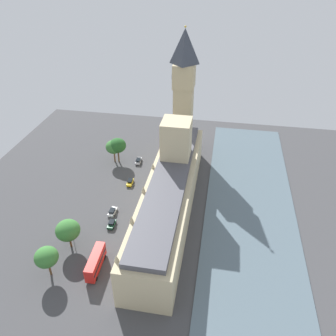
{
  "coord_description": "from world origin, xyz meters",
  "views": [
    {
      "loc": [
        -16.01,
        81.42,
        71.71
      ],
      "look_at": [
        1.0,
        -14.65,
        7.34
      ],
      "focal_mm": 35.88,
      "sensor_mm": 36.0,
      "label": 1
    }
  ],
  "objects": [
    {
      "name": "car_yellow_cab_kerbside",
      "position": [
        14.61,
        -12.89,
        0.89
      ],
      "size": [
        2.13,
        4.46,
        1.74
      ],
      "rotation": [
        0.0,
        0.0,
        0.05
      ],
      "color": "gold",
      "rests_on": "ground"
    },
    {
      "name": "plane_tree_under_trees",
      "position": [
        24.28,
        29.6,
        6.49
      ],
      "size": [
        6.04,
        6.04,
        9.09
      ],
      "color": "brown",
      "rests_on": "ground"
    },
    {
      "name": "car_dark_green_leading",
      "position": [
        14.33,
        9.31,
        0.89
      ],
      "size": [
        1.95,
        4.03,
        1.74
      ],
      "rotation": [
        0.0,
        0.0,
        0.01
      ],
      "color": "#19472D",
      "rests_on": "ground"
    },
    {
      "name": "clock_tower",
      "position": [
        -0.31,
        -41.87,
        25.35
      ],
      "size": [
        8.28,
        8.28,
        49.06
      ],
      "color": "tan",
      "rests_on": "ground"
    },
    {
      "name": "river_thames",
      "position": [
        -27.73,
        0.0,
        0.12
      ],
      "size": [
        28.66,
        127.78,
        0.25
      ],
      "primitive_type": "cube",
      "color": "slate",
      "rests_on": "ground"
    },
    {
      "name": "ground_plane",
      "position": [
        0.0,
        0.0,
        0.0
      ],
      "size": [
        141.98,
        141.98,
        0.0
      ],
      "primitive_type": "plane",
      "color": "#424244"
    },
    {
      "name": "pedestrian_midblock",
      "position": [
        7.73,
        -6.64,
        0.69
      ],
      "size": [
        0.64,
        0.56,
        1.54
      ],
      "rotation": [
        0.0,
        0.0,
        5.09
      ],
      "color": "maroon",
      "rests_on": "ground"
    },
    {
      "name": "car_white_far_end",
      "position": [
        15.86,
        3.8,
        0.89
      ],
      "size": [
        2.13,
        4.41,
        1.74
      ],
      "rotation": [
        0.0,
        0.0,
        3.1
      ],
      "color": "silver",
      "rests_on": "ground"
    },
    {
      "name": "pedestrian_by_river_gate",
      "position": [
        7.61,
        7.96,
        0.75
      ],
      "size": [
        0.7,
        0.65,
        1.67
      ],
      "rotation": [
        0.0,
        0.0,
        2.17
      ],
      "color": "navy",
      "rests_on": "ground"
    },
    {
      "name": "plane_tree_slot_11",
      "position": [
        23.05,
        -26.81,
        7.37
      ],
      "size": [
        6.61,
        6.61,
        10.21
      ],
      "color": "brown",
      "rests_on": "ground"
    },
    {
      "name": "plane_tree_trailing",
      "position": [
        24.62,
        -26.57,
        6.71
      ],
      "size": [
        6.18,
        6.18,
        9.37
      ],
      "color": "brown",
      "rests_on": "ground"
    },
    {
      "name": "pedestrian_near_tower",
      "position": [
        7.87,
        -18.95,
        0.73
      ],
      "size": [
        0.54,
        0.63,
        1.62
      ],
      "rotation": [
        0.0,
        0.0,
        2.92
      ],
      "color": "maroon",
      "rests_on": "ground"
    },
    {
      "name": "plane_tree_slot_10",
      "position": [
        23.13,
        19.4,
        6.25
      ],
      "size": [
        6.82,
        6.82,
        9.16
      ],
      "color": "brown",
      "rests_on": "ground"
    },
    {
      "name": "street_lamp_slot_12",
      "position": [
        23.78,
        16.56,
        4.49
      ],
      "size": [
        0.56,
        0.56,
        6.45
      ],
      "color": "black",
      "rests_on": "ground"
    },
    {
      "name": "double_decker_bus_opposite_hall",
      "position": [
        13.2,
        25.73,
        2.63
      ],
      "size": [
        2.96,
        10.59,
        4.75
      ],
      "rotation": [
        0.0,
        0.0,
        3.18
      ],
      "color": "red",
      "rests_on": "ground"
    },
    {
      "name": "parliament_building",
      "position": [
        -1.99,
        -1.87,
        7.67
      ],
      "size": [
        13.97,
        71.98,
        26.41
      ],
      "color": "#CCBA8E",
      "rests_on": "ground"
    },
    {
      "name": "car_silver_corner",
      "position": [
        15.18,
        -27.42,
        0.89
      ],
      "size": [
        2.09,
        4.78,
        1.74
      ],
      "rotation": [
        0.0,
        0.0,
        3.18
      ],
      "color": "#B7B7BC",
      "rests_on": "ground"
    }
  ]
}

